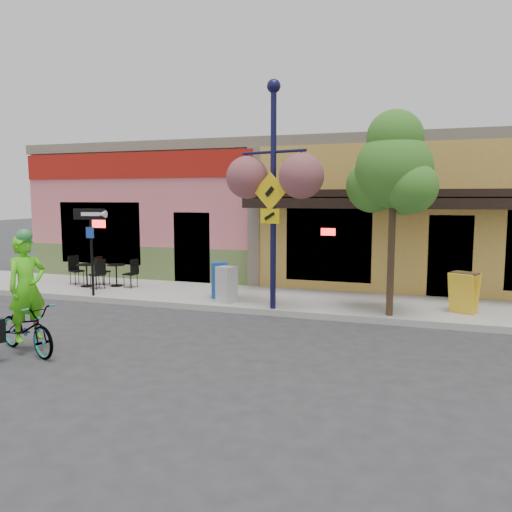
% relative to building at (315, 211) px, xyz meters
% --- Properties ---
extents(ground, '(90.00, 90.00, 0.00)m').
position_rel_building_xyz_m(ground, '(0.00, -7.50, -2.25)').
color(ground, '#2D2D30').
rests_on(ground, ground).
extents(sidewalk, '(24.00, 3.00, 0.15)m').
position_rel_building_xyz_m(sidewalk, '(0.00, -5.50, -2.17)').
color(sidewalk, '#9E9B93').
rests_on(sidewalk, ground).
extents(curb, '(24.00, 0.12, 0.15)m').
position_rel_building_xyz_m(curb, '(0.00, -6.95, -2.17)').
color(curb, '#A8A59E').
rests_on(curb, ground).
extents(building, '(18.20, 8.20, 4.50)m').
position_rel_building_xyz_m(building, '(0.00, 0.00, 0.00)').
color(building, '#CF666E').
rests_on(building, ground).
extents(bicycle, '(1.83, 1.17, 0.91)m').
position_rel_building_xyz_m(bicycle, '(-2.95, -11.00, -1.80)').
color(bicycle, maroon).
rests_on(bicycle, ground).
extents(cyclist_rider, '(0.65, 0.79, 1.86)m').
position_rel_building_xyz_m(cyclist_rider, '(-2.90, -11.00, -1.32)').
color(cyclist_rider, '#4ED716').
rests_on(cyclist_rider, ground).
extents(lamp_post, '(1.79, 1.09, 5.25)m').
position_rel_building_xyz_m(lamp_post, '(0.39, -6.85, 0.53)').
color(lamp_post, '#13143D').
rests_on(lamp_post, sidewalk).
extents(one_way_sign, '(0.91, 0.32, 2.32)m').
position_rel_building_xyz_m(one_way_sign, '(-4.60, -6.85, -0.94)').
color(one_way_sign, black).
rests_on(one_way_sign, sidewalk).
extents(cafe_set_left, '(1.62, 1.21, 0.87)m').
position_rel_building_xyz_m(cafe_set_left, '(-5.60, -5.76, -1.66)').
color(cafe_set_left, black).
rests_on(cafe_set_left, sidewalk).
extents(cafe_set_right, '(1.50, 0.90, 0.85)m').
position_rel_building_xyz_m(cafe_set_right, '(-4.82, -5.43, -1.68)').
color(cafe_set_right, black).
rests_on(cafe_set_right, sidewalk).
extents(newspaper_box_blue, '(0.52, 0.49, 0.93)m').
position_rel_building_xyz_m(newspaper_box_blue, '(-1.28, -6.05, -1.63)').
color(newspaper_box_blue, '#194A98').
rests_on(newspaper_box_blue, sidewalk).
extents(newspaper_box_grey, '(0.54, 0.52, 0.90)m').
position_rel_building_xyz_m(newspaper_box_grey, '(-0.90, -6.53, -1.65)').
color(newspaper_box_grey, '#B5B5B5').
rests_on(newspaper_box_grey, sidewalk).
extents(street_tree, '(2.20, 2.20, 4.52)m').
position_rel_building_xyz_m(street_tree, '(3.04, -6.69, 0.16)').
color(street_tree, '#3D7A26').
rests_on(street_tree, sidewalk).
extents(sandwich_board, '(0.68, 0.61, 0.93)m').
position_rel_building_xyz_m(sandwich_board, '(4.55, -6.07, -1.63)').
color(sandwich_board, yellow).
rests_on(sandwich_board, sidewalk).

